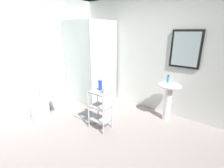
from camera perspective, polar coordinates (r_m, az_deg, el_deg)
ground_plane at (r=2.83m, az=-6.04°, el=-20.92°), size 4.20×4.20×0.02m
wall_back at (r=3.77m, az=13.52°, el=9.85°), size 4.20×0.14×2.50m
wall_left at (r=3.78m, az=-27.66°, el=8.27°), size 0.10×4.20×2.50m
shower_stall at (r=4.13m, az=-7.07°, el=-0.34°), size 0.92×0.92×2.00m
pedestal_sink at (r=3.43m, az=19.35°, el=-3.19°), size 0.46×0.37×0.81m
sink_faucet at (r=3.45m, az=20.49°, el=1.75°), size 0.03×0.03×0.10m
toilet at (r=3.70m, az=-23.50°, el=-6.58°), size 0.37×0.49×0.76m
storage_cart at (r=3.01m, az=-4.19°, el=-8.16°), size 0.38×0.28×0.74m
hand_soap_bottle at (r=3.33m, az=19.17°, el=1.63°), size 0.05×0.05×0.15m
shampoo_bottle_blue at (r=2.95m, az=-4.15°, el=-0.23°), size 0.07×0.07×0.23m
rinse_cup at (r=2.80m, az=-2.62°, el=-2.33°), size 0.07×0.07×0.10m
bath_mat at (r=3.61m, az=-8.00°, el=-11.20°), size 0.60×0.40×0.02m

